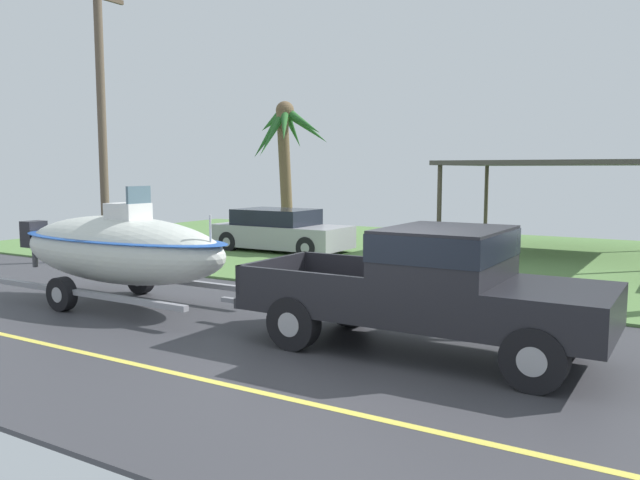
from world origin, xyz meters
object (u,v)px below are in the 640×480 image
(pickup_truck_towing, at_px, (442,285))
(utility_pole, at_px, (102,115))
(carport_awning, at_px, (562,165))
(palm_tree_mid, at_px, (285,140))
(boat_on_trailer, at_px, (119,249))
(parked_sedan_near, at_px, (281,231))

(pickup_truck_towing, height_order, utility_pole, utility_pole)
(carport_awning, relative_size, palm_tree_mid, 1.30)
(boat_on_trailer, height_order, parked_sedan_near, boat_on_trailer)
(boat_on_trailer, bearing_deg, pickup_truck_towing, 0.00)
(carport_awning, relative_size, utility_pole, 0.82)
(pickup_truck_towing, height_order, palm_tree_mid, palm_tree_mid)
(carport_awning, bearing_deg, boat_on_trailer, -115.25)
(pickup_truck_towing, height_order, carport_awning, carport_awning)
(palm_tree_mid, bearing_deg, carport_awning, 9.15)
(carport_awning, xyz_separation_m, palm_tree_mid, (-9.39, -1.51, 0.94))
(pickup_truck_towing, relative_size, parked_sedan_near, 1.25)
(boat_on_trailer, bearing_deg, utility_pole, 142.10)
(pickup_truck_towing, bearing_deg, utility_pole, 161.35)
(parked_sedan_near, relative_size, utility_pole, 0.54)
(parked_sedan_near, relative_size, palm_tree_mid, 0.86)
(pickup_truck_towing, relative_size, palm_tree_mid, 1.07)
(carport_awning, bearing_deg, parked_sedan_near, -151.07)
(carport_awning, xyz_separation_m, utility_pole, (-10.91, -8.48, 1.40))
(pickup_truck_towing, distance_m, carport_awning, 12.56)
(boat_on_trailer, height_order, palm_tree_mid, palm_tree_mid)
(pickup_truck_towing, relative_size, boat_on_trailer, 0.86)
(pickup_truck_towing, relative_size, carport_awning, 0.82)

